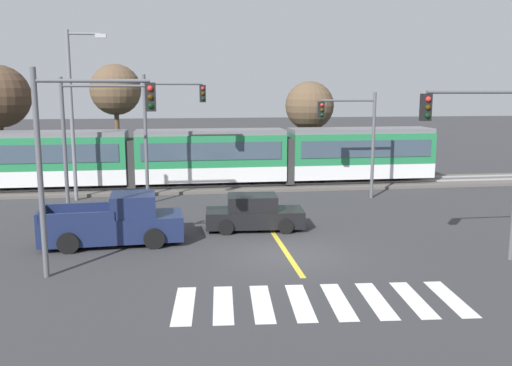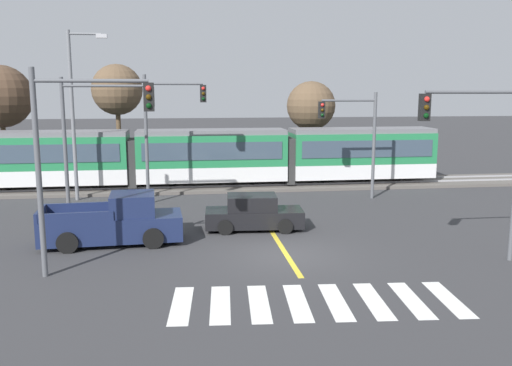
% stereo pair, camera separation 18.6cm
% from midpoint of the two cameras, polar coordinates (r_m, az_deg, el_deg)
% --- Properties ---
extents(ground_plane, '(200.00, 200.00, 0.00)m').
position_cam_midpoint_polar(ground_plane, '(20.13, 3.49, -7.55)').
color(ground_plane, '#333335').
extents(track_bed, '(120.00, 4.00, 0.18)m').
position_cam_midpoint_polar(track_bed, '(33.79, -1.18, -0.29)').
color(track_bed, '#56514C').
rests_on(track_bed, ground).
extents(rail_near, '(120.00, 0.08, 0.10)m').
position_cam_midpoint_polar(rail_near, '(33.06, -1.04, -0.27)').
color(rail_near, '#939399').
rests_on(rail_near, track_bed).
extents(rail_far, '(120.00, 0.08, 0.10)m').
position_cam_midpoint_polar(rail_far, '(34.47, -1.32, 0.15)').
color(rail_far, '#939399').
rests_on(rail_far, track_bed).
extents(light_rail_tram, '(28.00, 2.64, 3.43)m').
position_cam_midpoint_polar(light_rail_tram, '(33.33, -4.52, 2.94)').
color(light_rail_tram, silver).
rests_on(light_rail_tram, track_bed).
extents(crosswalk_stripe_0, '(0.77, 2.83, 0.01)m').
position_cam_midpoint_polar(crosswalk_stripe_0, '(15.76, -7.53, -12.62)').
color(crosswalk_stripe_0, silver).
rests_on(crosswalk_stripe_0, ground).
extents(crosswalk_stripe_1, '(0.77, 2.83, 0.01)m').
position_cam_midpoint_polar(crosswalk_stripe_1, '(15.72, -3.42, -12.61)').
color(crosswalk_stripe_1, silver).
rests_on(crosswalk_stripe_1, ground).
extents(crosswalk_stripe_2, '(0.77, 2.83, 0.01)m').
position_cam_midpoint_polar(crosswalk_stripe_2, '(15.75, 0.68, -12.54)').
color(crosswalk_stripe_2, silver).
rests_on(crosswalk_stripe_2, ground).
extents(crosswalk_stripe_3, '(0.77, 2.83, 0.01)m').
position_cam_midpoint_polar(crosswalk_stripe_3, '(15.86, 4.74, -12.41)').
color(crosswalk_stripe_3, silver).
rests_on(crosswalk_stripe_3, ground).
extents(crosswalk_stripe_4, '(0.77, 2.83, 0.01)m').
position_cam_midpoint_polar(crosswalk_stripe_4, '(16.05, 8.72, -12.23)').
color(crosswalk_stripe_4, silver).
rests_on(crosswalk_stripe_4, ground).
extents(crosswalk_stripe_5, '(0.77, 2.83, 0.01)m').
position_cam_midpoint_polar(crosswalk_stripe_5, '(16.31, 12.59, -11.99)').
color(crosswalk_stripe_5, silver).
rests_on(crosswalk_stripe_5, ground).
extents(crosswalk_stripe_6, '(0.77, 2.83, 0.01)m').
position_cam_midpoint_polar(crosswalk_stripe_6, '(16.63, 16.31, -11.71)').
color(crosswalk_stripe_6, silver).
rests_on(crosswalk_stripe_6, ground).
extents(crosswalk_stripe_7, '(0.77, 2.83, 0.01)m').
position_cam_midpoint_polar(crosswalk_stripe_7, '(17.03, 19.87, -11.40)').
color(crosswalk_stripe_7, silver).
rests_on(crosswalk_stripe_7, ground).
extents(lane_centre_line, '(0.20, 14.76, 0.01)m').
position_cam_midpoint_polar(lane_centre_line, '(24.71, 1.32, -4.25)').
color(lane_centre_line, gold).
rests_on(lane_centre_line, ground).
extents(sedan_crossing, '(4.31, 2.13, 1.52)m').
position_cam_midpoint_polar(sedan_crossing, '(23.52, -0.02, -3.22)').
color(sedan_crossing, black).
rests_on(sedan_crossing, ground).
extents(pickup_truck, '(5.50, 2.45, 1.98)m').
position_cam_midpoint_polar(pickup_truck, '(22.01, -14.33, -4.06)').
color(pickup_truck, '#192347').
rests_on(pickup_truck, ground).
extents(traffic_light_mid_left, '(4.25, 0.38, 6.57)m').
position_cam_midpoint_polar(traffic_light_mid_left, '(26.35, -16.45, 5.86)').
color(traffic_light_mid_left, '#515459').
rests_on(traffic_light_mid_left, ground).
extents(traffic_light_far_left, '(3.25, 0.38, 6.78)m').
position_cam_midpoint_polar(traffic_light_far_left, '(28.83, -9.36, 6.47)').
color(traffic_light_far_left, '#515459').
rests_on(traffic_light_far_left, ground).
extents(traffic_light_near_right, '(3.75, 0.38, 6.28)m').
position_cam_midpoint_polar(traffic_light_near_right, '(20.11, 23.30, 3.80)').
color(traffic_light_near_right, '#515459').
rests_on(traffic_light_near_right, ground).
extents(traffic_light_near_left, '(3.75, 0.38, 6.68)m').
position_cam_midpoint_polar(traffic_light_near_left, '(17.97, -18.19, 4.21)').
color(traffic_light_near_left, '#515459').
rests_on(traffic_light_near_left, ground).
extents(traffic_light_far_right, '(3.25, 0.38, 5.87)m').
position_cam_midpoint_polar(traffic_light_far_right, '(30.21, 10.60, 5.54)').
color(traffic_light_far_right, '#515459').
rests_on(traffic_light_far_right, ground).
extents(street_lamp_west, '(2.09, 0.28, 9.10)m').
position_cam_midpoint_polar(street_lamp_west, '(30.85, -18.30, 7.68)').
color(street_lamp_west, slate).
rests_on(street_lamp_west, ground).
extents(bare_tree_far_west, '(4.17, 4.17, 7.65)m').
position_cam_midpoint_polar(bare_tree_far_west, '(40.25, -25.18, 8.22)').
color(bare_tree_far_west, brown).
rests_on(bare_tree_far_west, ground).
extents(bare_tree_west, '(3.40, 3.40, 7.71)m').
position_cam_midpoint_polar(bare_tree_west, '(38.00, -14.28, 9.44)').
color(bare_tree_west, brown).
rests_on(bare_tree_west, ground).
extents(bare_tree_east, '(3.50, 3.50, 6.62)m').
position_cam_midpoint_polar(bare_tree_east, '(39.61, 5.94, 8.06)').
color(bare_tree_east, brown).
rests_on(bare_tree_east, ground).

